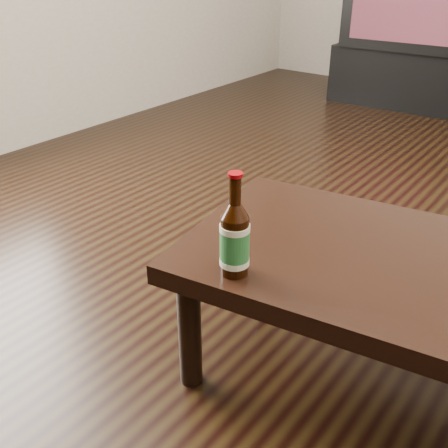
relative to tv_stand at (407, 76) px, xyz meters
The scene contains 4 objects.
floor 2.75m from the tv_stand, 66.55° to the right, with size 5.00×6.00×0.01m, color black.
tv_stand is the anchor object (origin of this frame).
coffee_table 2.98m from the tv_stand, 70.66° to the right, with size 1.12×0.76×0.39m.
beer_bottle 3.18m from the tv_stand, 77.20° to the right, with size 0.08×0.08×0.25m.
Camera 1 is at (0.21, -1.39, 1.06)m, focal length 42.00 mm.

